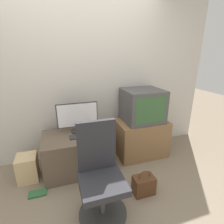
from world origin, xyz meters
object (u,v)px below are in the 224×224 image
(main_monitor, at_px, (78,117))
(mouse, at_px, (98,134))
(keyboard, at_px, (82,136))
(book, at_px, (38,193))
(office_chair, at_px, (100,178))
(handbag, at_px, (144,185))
(cardboard_box_lower, at_px, (28,168))
(crt_tv, at_px, (142,106))

(main_monitor, bearing_deg, mouse, -38.82)
(keyboard, xyz_separation_m, book, (-0.62, -0.29, -0.54))
(main_monitor, bearing_deg, office_chair, -84.52)
(keyboard, height_order, handbag, keyboard)
(mouse, xyz_separation_m, cardboard_box_lower, (-0.96, 0.07, -0.39))
(book, bearing_deg, handbag, -17.05)
(keyboard, xyz_separation_m, office_chair, (0.06, -0.74, -0.14))
(crt_tv, relative_size, book, 2.85)
(main_monitor, relative_size, mouse, 11.34)
(office_chair, xyz_separation_m, book, (-0.68, 0.45, -0.40))
(crt_tv, relative_size, handbag, 1.85)
(crt_tv, height_order, office_chair, crt_tv)
(office_chair, distance_m, cardboard_box_lower, 1.15)
(main_monitor, height_order, crt_tv, crt_tv)
(office_chair, xyz_separation_m, handbag, (0.55, 0.07, -0.30))
(keyboard, bearing_deg, book, -154.79)
(cardboard_box_lower, bearing_deg, office_chair, -44.00)
(office_chair, bearing_deg, keyboard, 95.03)
(office_chair, relative_size, book, 4.80)
(cardboard_box_lower, height_order, book, cardboard_box_lower)
(book, bearing_deg, office_chair, -33.27)
(mouse, relative_size, handbag, 0.16)
(main_monitor, height_order, keyboard, main_monitor)
(main_monitor, distance_m, mouse, 0.37)
(handbag, distance_m, book, 1.29)
(cardboard_box_lower, bearing_deg, keyboard, -3.12)
(crt_tv, bearing_deg, mouse, -165.90)
(book, bearing_deg, crt_tv, 15.92)
(handbag, bearing_deg, cardboard_box_lower, 152.42)
(cardboard_box_lower, xyz_separation_m, book, (0.12, -0.33, -0.17))
(keyboard, distance_m, crt_tv, 1.04)
(crt_tv, xyz_separation_m, office_chair, (-0.92, -0.91, -0.43))
(mouse, xyz_separation_m, book, (-0.84, -0.27, -0.55))
(keyboard, height_order, cardboard_box_lower, keyboard)
(keyboard, relative_size, book, 1.62)
(book, bearing_deg, mouse, 17.56)
(keyboard, relative_size, cardboard_box_lower, 0.95)
(office_chair, height_order, cardboard_box_lower, office_chair)
(keyboard, xyz_separation_m, handbag, (0.62, -0.67, -0.44))
(main_monitor, height_order, cardboard_box_lower, main_monitor)
(cardboard_box_lower, bearing_deg, book, -69.46)
(office_chair, bearing_deg, mouse, 77.54)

